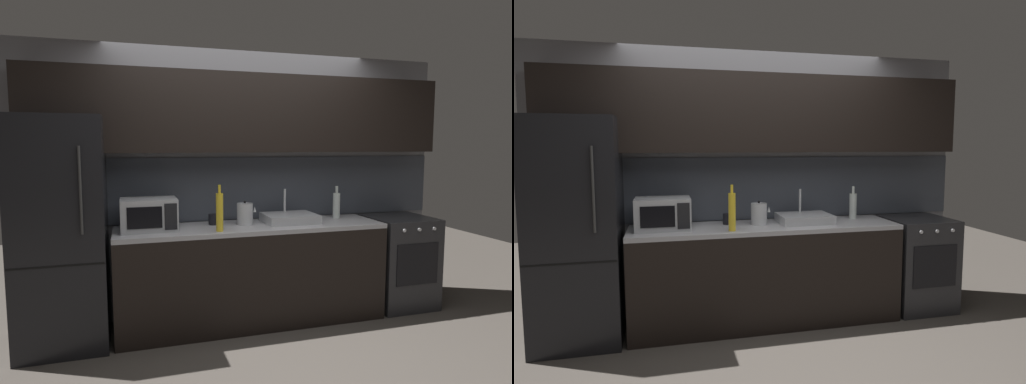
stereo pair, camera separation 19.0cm
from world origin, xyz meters
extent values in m
plane|color=#3D3833|center=(0.00, 0.00, 0.00)|extent=(10.00, 10.00, 0.00)
cube|color=slate|center=(0.00, 1.30, 1.25)|extent=(4.14, 0.10, 2.50)
cube|color=#3D424C|center=(0.00, 1.25, 1.20)|extent=(4.14, 0.01, 0.60)
cube|color=black|center=(0.00, 1.08, 1.90)|extent=(3.81, 0.34, 0.70)
cube|color=black|center=(0.00, 0.90, 0.43)|extent=(2.40, 0.60, 0.86)
cube|color=#9E9EA3|center=(0.00, 0.90, 0.88)|extent=(2.40, 0.60, 0.04)
cube|color=black|center=(-1.58, 0.90, 0.92)|extent=(0.68, 0.66, 1.84)
cube|color=black|center=(-1.58, 0.57, 0.74)|extent=(0.67, 0.00, 0.01)
cylinder|color=#333333|center=(-1.39, 0.55, 1.29)|extent=(0.02, 0.02, 0.64)
cube|color=#232326|center=(1.54, 0.90, 0.45)|extent=(0.60, 0.60, 0.90)
cube|color=black|center=(1.54, 0.60, 0.50)|extent=(0.45, 0.01, 0.40)
cylinder|color=#B2B2B7|center=(1.37, 0.59, 0.83)|extent=(0.03, 0.02, 0.03)
cylinder|color=#B2B2B7|center=(1.54, 0.59, 0.83)|extent=(0.03, 0.02, 0.03)
cylinder|color=#B2B2B7|center=(1.70, 0.59, 0.83)|extent=(0.03, 0.02, 0.03)
cube|color=#A8AAAF|center=(-0.90, 0.92, 1.04)|extent=(0.46, 0.34, 0.27)
cube|color=black|center=(-0.94, 0.75, 1.04)|extent=(0.28, 0.01, 0.18)
cube|color=black|center=(-0.73, 0.75, 1.04)|extent=(0.10, 0.01, 0.22)
cube|color=#ADAFB5|center=(0.37, 0.93, 0.94)|extent=(0.48, 0.38, 0.08)
cylinder|color=silver|center=(0.37, 1.06, 1.09)|extent=(0.02, 0.02, 0.22)
cylinder|color=#B7BABF|center=(-0.06, 0.93, 1.00)|extent=(0.14, 0.14, 0.19)
sphere|color=black|center=(-0.06, 0.93, 1.11)|extent=(0.02, 0.02, 0.02)
cone|color=#B7BABF|center=(0.03, 0.93, 1.04)|extent=(0.03, 0.03, 0.05)
cylinder|color=gold|center=(-0.34, 0.70, 1.06)|extent=(0.06, 0.06, 0.32)
cylinder|color=gold|center=(-0.34, 0.70, 1.25)|extent=(0.02, 0.02, 0.07)
cylinder|color=silver|center=(0.90, 1.02, 1.02)|extent=(0.07, 0.07, 0.25)
cylinder|color=silver|center=(0.90, 1.02, 1.18)|extent=(0.03, 0.03, 0.07)
cylinder|color=black|center=(-0.34, 1.01, 0.95)|extent=(0.08, 0.08, 0.10)
camera|label=1|loc=(-1.06, -2.79, 1.61)|focal=30.37mm
camera|label=2|loc=(-0.88, -2.84, 1.61)|focal=30.37mm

